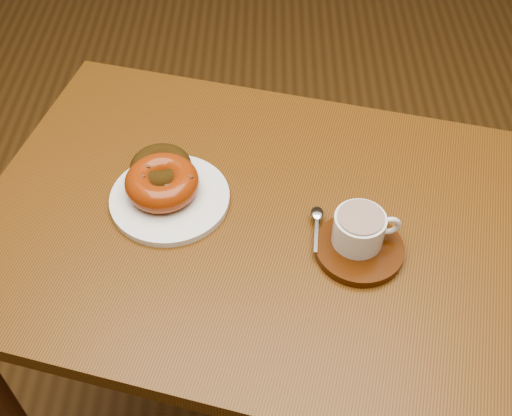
{
  "coord_description": "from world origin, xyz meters",
  "views": [
    {
      "loc": [
        -0.1,
        -0.77,
        1.66
      ],
      "look_at": [
        -0.11,
        -0.06,
        0.86
      ],
      "focal_mm": 45.0,
      "sensor_mm": 36.0,
      "label": 1
    }
  ],
  "objects_px": {
    "coffee_cup": "(360,229)",
    "saucer": "(359,249)",
    "donut_plate": "(170,198)",
    "cafe_table": "(245,263)"
  },
  "relations": [
    {
      "from": "cafe_table",
      "to": "saucer",
      "type": "relative_size",
      "value": 7.23
    },
    {
      "from": "donut_plate",
      "to": "coffee_cup",
      "type": "bearing_deg",
      "value": -16.5
    },
    {
      "from": "cafe_table",
      "to": "saucer",
      "type": "distance_m",
      "value": 0.25
    },
    {
      "from": "donut_plate",
      "to": "coffee_cup",
      "type": "height_order",
      "value": "coffee_cup"
    },
    {
      "from": "cafe_table",
      "to": "saucer",
      "type": "height_order",
      "value": "saucer"
    },
    {
      "from": "saucer",
      "to": "coffee_cup",
      "type": "height_order",
      "value": "coffee_cup"
    },
    {
      "from": "donut_plate",
      "to": "saucer",
      "type": "bearing_deg",
      "value": -18.44
    },
    {
      "from": "cafe_table",
      "to": "donut_plate",
      "type": "distance_m",
      "value": 0.19
    },
    {
      "from": "saucer",
      "to": "donut_plate",
      "type": "bearing_deg",
      "value": 161.56
    },
    {
      "from": "coffee_cup",
      "to": "saucer",
      "type": "bearing_deg",
      "value": -87.2
    }
  ]
}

